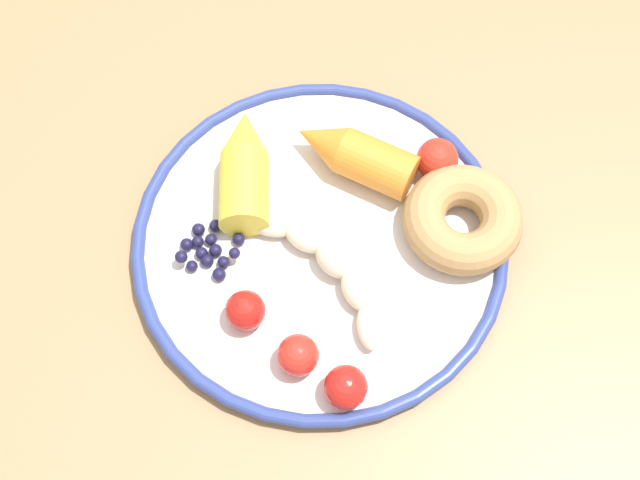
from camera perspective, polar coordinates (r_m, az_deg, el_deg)
The scene contains 12 objects.
ground_plane at distance 1.47m, azimuth 1.72°, elevation -12.25°, with size 6.00×6.00×0.00m, color #7D6C5E.
dining_table at distance 0.83m, azimuth 2.96°, elevation -1.98°, with size 1.01×0.84×0.77m.
plate at distance 0.72m, azimuth -0.00°, elevation -0.10°, with size 0.33×0.33×0.02m.
banana at distance 0.69m, azimuth 0.65°, elevation -1.74°, with size 0.16×0.08×0.03m.
carrot_orange at distance 0.73m, azimuth 2.39°, elevation 5.98°, with size 0.11×0.04×0.04m.
carrot_yellow at distance 0.73m, azimuth -5.30°, elevation 5.09°, with size 0.09×0.12×0.04m.
donut at distance 0.72m, azimuth 9.94°, elevation 1.43°, with size 0.10×0.10×0.04m, color #AE824F.
blueberry_pile at distance 0.71m, azimuth -7.80°, elevation -0.66°, with size 0.05×0.05×0.02m.
tomato_near at distance 0.74m, azimuth 8.20°, elevation 5.62°, with size 0.04×0.04×0.04m, color red.
tomato_mid at distance 0.65m, azimuth 1.81°, elevation -10.24°, with size 0.04×0.04×0.04m, color red.
tomato_far at distance 0.68m, azimuth -5.24°, elevation -4.93°, with size 0.03×0.03×0.03m, color red.
tomato_extra at distance 0.66m, azimuth -1.55°, elevation -8.06°, with size 0.03×0.03×0.03m, color red.
Camera 1 is at (-0.11, 0.31, 1.43)m, focal length 45.78 mm.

